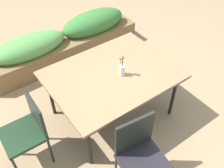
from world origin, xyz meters
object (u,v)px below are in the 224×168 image
object	(u,v)px
flower_vase	(122,68)
chair_end_left	(28,129)
planter_box	(65,42)
chair_near_left	(140,154)
dining_table	(112,76)

from	to	relation	value
flower_vase	chair_end_left	bearing A→B (deg)	175.98
planter_box	flower_vase	bearing A→B (deg)	-91.27
chair_near_left	chair_end_left	bearing A→B (deg)	-42.52
flower_vase	dining_table	bearing A→B (deg)	133.22
chair_end_left	flower_vase	bearing A→B (deg)	-93.09
chair_near_left	planter_box	size ratio (longest dim) A/B	0.35
planter_box	chair_end_left	bearing A→B (deg)	-129.43
dining_table	chair_end_left	world-z (taller)	chair_end_left
dining_table	chair_near_left	bearing A→B (deg)	-109.43
dining_table	chair_near_left	distance (m)	1.01
flower_vase	planter_box	size ratio (longest dim) A/B	0.11
flower_vase	chair_near_left	bearing A→B (deg)	-115.75
chair_near_left	flower_vase	size ratio (longest dim) A/B	3.16
dining_table	planter_box	distance (m)	1.55
dining_table	planter_box	size ratio (longest dim) A/B	0.58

